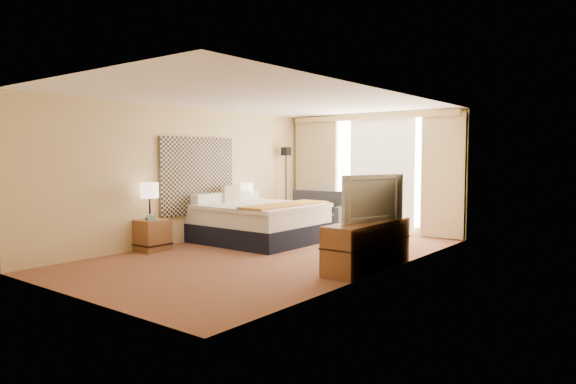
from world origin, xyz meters
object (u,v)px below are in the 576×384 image
Objects in this scene: nightstand_left at (153,235)px; media_dresser at (368,245)px; floor_lamp at (286,171)px; desk_chair at (358,235)px; nightstand_right at (248,221)px; loveseat at (316,218)px; lamp_right at (247,189)px; lamp_left at (149,191)px; bed at (258,222)px; television at (368,198)px.

nightstand_left is 3.85m from media_dresser.
desk_chair is at bearing -36.47° from floor_lamp.
nightstand_right is at bearing 173.05° from desk_chair.
media_dresser is at bearing -54.84° from loveseat.
nightstand_left is 2.62m from lamp_right.
lamp_left is (0.02, -2.56, 0.78)m from nightstand_right.
floor_lamp reaches higher than lamp_left.
nightstand_left is 0.84× the size of lamp_left.
bed is 4.02× the size of lamp_right.
floor_lamp is at bearing 162.62° from loveseat.
floor_lamp is (-0.92, 0.10, 1.03)m from loveseat.
desk_chair reaches higher than loveseat.
desk_chair is (3.40, 1.29, 0.17)m from nightstand_left.
media_dresser is 3.01m from bed.
nightstand_right is 1.01× the size of lamp_right.
desk_chair is (-0.30, 0.24, 0.10)m from media_dresser.
loveseat is 3.95m from lamp_left.
nightstand_right is 1.51m from loveseat.
lamp_left is 0.54× the size of television.
bed reaches higher than media_dresser.
desk_chair is at bearing 21.80° from lamp_left.
nightstand_right is 3.98m from television.
lamp_right is at bearing 91.27° from nightstand_left.
nightstand_left is 0.36× the size of loveseat.
loveseat is 2.82× the size of lamp_right.
desk_chair is 1.53× the size of lamp_left.
bed is 2.22m from lamp_left.
desk_chair is at bearing 20.77° from nightstand_left.
bed is 2.66m from desk_chair.
lamp_left is 2.59m from lamp_right.
loveseat is (0.11, 1.80, -0.10)m from bed.
loveseat is 1.67m from lamp_right.
media_dresser is at bearing -16.38° from bed.
nightstand_left is at bearing -146.58° from desk_chair.
lamp_left is at bearing -114.61° from loveseat.
bed is 1.81m from loveseat.
loveseat is at bearing 52.72° from nightstand_right.
floor_lamp is (-0.81, 1.90, 0.93)m from bed.
nightstand_left is 2.50m from nightstand_right.
floor_lamp reaches higher than television.
floor_lamp is at bearing 69.63° from television.
media_dresser is at bearing 16.82° from lamp_left.
desk_chair reaches higher than media_dresser.
floor_lamp reaches higher than desk_chair.
desk_chair is at bearing -19.60° from nightstand_right.
bed is (0.81, -0.60, 0.11)m from nightstand_right.
nightstand_right is 0.31× the size of media_dresser.
nightstand_right is 2.68m from lamp_left.
lamp_left is at bearing -89.56° from nightstand_right.
lamp_left is at bearing 124.00° from television.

